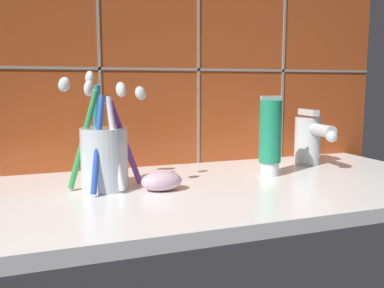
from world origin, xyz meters
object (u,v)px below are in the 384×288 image
soap_bar (162,181)px  sink_faucet (310,138)px  toothbrush_cup (104,153)px  toothpaste_tube (270,136)px

soap_bar → sink_faucet: bearing=16.5°
toothbrush_cup → toothpaste_tube: (29.13, -0.07, 1.39)cm
toothbrush_cup → toothpaste_tube: toothbrush_cup is taller
toothbrush_cup → sink_faucet: toothbrush_cup is taller
toothbrush_cup → toothpaste_tube: size_ratio=1.30×
toothpaste_tube → sink_faucet: (12.60, 5.99, -1.62)cm
sink_faucet → soap_bar: 35.42cm
toothbrush_cup → soap_bar: bearing=-27.0°
toothbrush_cup → toothpaste_tube: bearing=-0.1°
toothpaste_tube → soap_bar: size_ratio=2.22×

